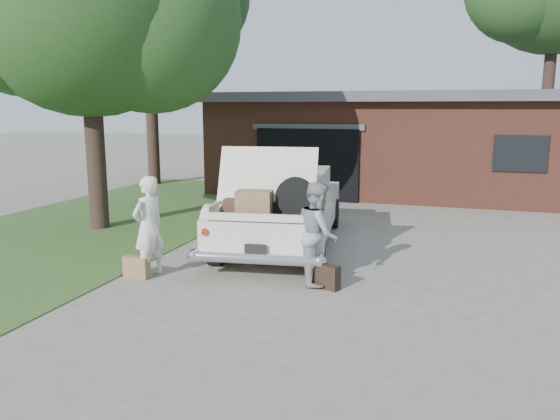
% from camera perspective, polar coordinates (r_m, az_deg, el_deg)
% --- Properties ---
extents(ground, '(90.00, 90.00, 0.00)m').
position_cam_1_polar(ground, '(9.10, -1.17, -7.49)').
color(ground, gray).
rests_on(ground, ground).
extents(grass_strip, '(6.00, 16.00, 0.02)m').
position_cam_1_polar(grass_strip, '(14.22, -18.46, -1.35)').
color(grass_strip, '#2D4C1E').
rests_on(grass_strip, ground).
extents(house, '(12.80, 7.80, 3.30)m').
position_cam_1_polar(house, '(19.77, 12.56, 7.05)').
color(house, brown).
rests_on(house, ground).
extents(tree_left, '(6.39, 5.56, 8.17)m').
position_cam_1_polar(tree_left, '(13.58, -19.31, 19.94)').
color(tree_left, '#38281E').
rests_on(tree_left, ground).
extents(sedan, '(2.79, 5.61, 2.14)m').
position_cam_1_polar(sedan, '(11.33, 0.26, 0.28)').
color(sedan, beige).
rests_on(sedan, ground).
extents(woman_left, '(0.57, 0.72, 1.72)m').
position_cam_1_polar(woman_left, '(9.42, -13.58, -1.73)').
color(woman_left, silver).
rests_on(woman_left, ground).
extents(woman_right, '(0.85, 0.97, 1.68)m').
position_cam_1_polar(woman_right, '(8.85, 3.99, -2.40)').
color(woman_right, gray).
rests_on(woman_right, ground).
extents(suitcase_left, '(0.49, 0.20, 0.37)m').
position_cam_1_polar(suitcase_left, '(9.57, -14.76, -5.80)').
color(suitcase_left, '#926E4A').
rests_on(suitcase_left, ground).
extents(suitcase_right, '(0.52, 0.36, 0.39)m').
position_cam_1_polar(suitcase_right, '(8.77, 4.75, -6.90)').
color(suitcase_right, black).
rests_on(suitcase_right, ground).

